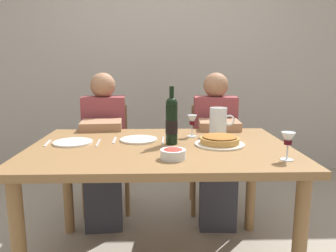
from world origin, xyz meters
name	(u,v)px	position (x,y,z in m)	size (l,w,h in m)	color
back_wall	(159,48)	(0.00, 1.92, 1.40)	(8.00, 0.10, 2.80)	#B2ADA3
dining_table	(160,161)	(0.00, 0.00, 0.67)	(1.50, 1.00, 0.76)	olive
wine_bottle	(172,120)	(0.07, 0.04, 0.90)	(0.07, 0.07, 0.34)	black
water_pitcher	(218,123)	(0.38, 0.26, 0.84)	(0.17, 0.11, 0.19)	silver
baked_tart	(220,140)	(0.35, 0.00, 0.79)	(0.29, 0.29, 0.06)	silver
salad_bowl	(173,153)	(0.06, -0.28, 0.79)	(0.13, 0.13, 0.06)	silver
wine_glass_left_diner	(192,121)	(0.21, 0.23, 0.86)	(0.06, 0.06, 0.14)	silver
wine_glass_right_diner	(288,140)	(0.62, -0.31, 0.86)	(0.07, 0.07, 0.14)	silver
dinner_plate_left_setting	(73,142)	(-0.52, 0.07, 0.77)	(0.23, 0.23, 0.01)	white
dinner_plate_right_setting	(139,140)	(-0.13, 0.13, 0.77)	(0.23, 0.23, 0.01)	silver
fork_left_setting	(48,143)	(-0.67, 0.07, 0.76)	(0.16, 0.01, 0.01)	silver
knife_left_setting	(98,143)	(-0.37, 0.07, 0.76)	(0.18, 0.01, 0.01)	silver
knife_right_setting	(163,140)	(0.02, 0.13, 0.76)	(0.18, 0.01, 0.01)	silver
spoon_right_setting	(114,140)	(-0.28, 0.13, 0.76)	(0.16, 0.01, 0.01)	silver
chair_left	(107,150)	(-0.46, 0.90, 0.50)	(0.44, 0.44, 0.87)	olive
diner_left	(104,143)	(-0.44, 0.67, 0.62)	(0.37, 0.53, 1.16)	#8E3D42
chair_right	(212,150)	(0.45, 0.89, 0.50)	(0.42, 0.42, 0.87)	olive
diner_right	(216,143)	(0.44, 0.65, 0.62)	(0.35, 0.52, 1.16)	#8E3D42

